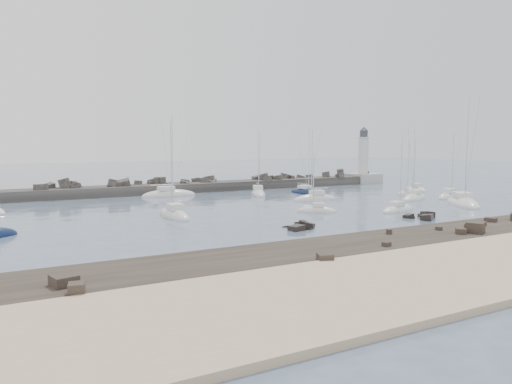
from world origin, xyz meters
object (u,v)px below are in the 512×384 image
at_px(sailboat_10, 409,195).
at_px(sailboat_14, 414,199).
at_px(sailboat_4, 169,195).
at_px(sailboat_5, 317,211).
at_px(sailboat_13, 450,197).
at_px(lighthouse, 363,170).
at_px(sailboat_6, 258,194).
at_px(sailboat_11, 463,204).
at_px(sailboat_12, 416,190).
at_px(sailboat_7, 398,210).
at_px(sailboat_8, 306,193).
at_px(sailboat_9, 315,200).
at_px(sailboat_3, 174,216).

distance_m(sailboat_10, sailboat_14, 5.41).
relative_size(sailboat_4, sailboat_5, 1.74).
bearing_deg(sailboat_13, sailboat_5, -174.30).
bearing_deg(sailboat_13, lighthouse, 74.84).
xyz_separation_m(sailboat_4, sailboat_13, (43.71, -27.97, 0.01)).
bearing_deg(sailboat_6, sailboat_11, -53.30).
height_order(sailboat_5, sailboat_12, sailboat_12).
xyz_separation_m(sailboat_7, sailboat_8, (2.72, 27.24, 0.01)).
distance_m(sailboat_9, sailboat_11, 24.04).
bearing_deg(sailboat_4, sailboat_5, -69.92).
bearing_deg(sailboat_5, sailboat_9, 54.91).
xyz_separation_m(lighthouse, sailboat_10, (-13.50, -28.27, -2.95)).
bearing_deg(sailboat_3, lighthouse, 27.24).
height_order(sailboat_3, sailboat_11, sailboat_11).
bearing_deg(sailboat_14, sailboat_9, 155.85).
relative_size(sailboat_8, sailboat_10, 1.24).
relative_size(sailboat_11, sailboat_14, 1.31).
relative_size(sailboat_7, sailboat_10, 1.08).
distance_m(sailboat_3, sailboat_8, 37.26).
distance_m(sailboat_3, sailboat_13, 52.03).
distance_m(lighthouse, sailboat_9, 41.74).
bearing_deg(sailboat_8, sailboat_9, -117.62).
distance_m(sailboat_6, sailboat_7, 30.18).
relative_size(sailboat_8, sailboat_13, 1.09).
xyz_separation_m(sailboat_4, sailboat_7, (22.44, -36.24, -0.02)).
relative_size(sailboat_11, sailboat_12, 1.58).
distance_m(sailboat_3, sailboat_14, 44.37).
distance_m(lighthouse, sailboat_12, 21.56).
bearing_deg(sailboat_11, sailboat_3, 167.04).
xyz_separation_m(sailboat_11, sailboat_12, (11.82, 20.95, -0.01)).
xyz_separation_m(sailboat_9, sailboat_10, (19.61, -3.04, -0.02)).
height_order(sailboat_9, sailboat_11, sailboat_11).
height_order(sailboat_3, sailboat_5, sailboat_3).
distance_m(sailboat_7, sailboat_12, 33.96).
bearing_deg(sailboat_6, sailboat_9, -70.59).
height_order(sailboat_5, sailboat_7, sailboat_7).
relative_size(sailboat_6, sailboat_14, 0.96).
xyz_separation_m(sailboat_5, sailboat_8, (13.76, 22.19, 0.00)).
bearing_deg(sailboat_5, lighthouse, 41.86).
height_order(sailboat_3, sailboat_7, sailboat_3).
height_order(sailboat_8, sailboat_12, sailboat_8).
distance_m(lighthouse, sailboat_6, 39.73).
bearing_deg(sailboat_14, sailboat_5, -169.34).
distance_m(sailboat_10, sailboat_12, 11.98).
bearing_deg(lighthouse, sailboat_11, -110.67).
distance_m(sailboat_5, sailboat_14, 25.13).
distance_m(sailboat_5, sailboat_13, 32.47).
bearing_deg(sailboat_5, sailboat_13, 5.70).
height_order(sailboat_3, sailboat_14, sailboat_3).
relative_size(sailboat_13, sailboat_14, 0.93).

